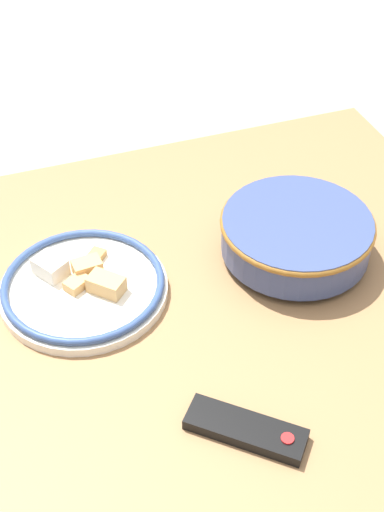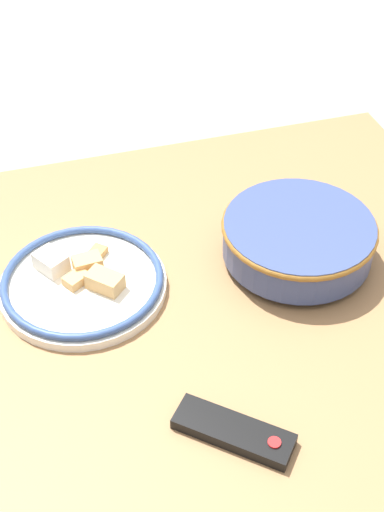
{
  "view_description": "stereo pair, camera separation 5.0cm",
  "coord_description": "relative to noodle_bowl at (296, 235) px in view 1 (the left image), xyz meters",
  "views": [
    {
      "loc": [
        0.27,
        0.8,
        1.66
      ],
      "look_at": [
        -0.05,
        -0.11,
        0.8
      ],
      "focal_mm": 50.0,
      "sensor_mm": 36.0,
      "label": 1
    },
    {
      "loc": [
        0.22,
        0.81,
        1.66
      ],
      "look_at": [
        -0.05,
        -0.11,
        0.8
      ],
      "focal_mm": 50.0,
      "sensor_mm": 36.0,
      "label": 2
    }
  ],
  "objects": [
    {
      "name": "dining_table",
      "position": [
        0.25,
        0.09,
        -0.13
      ],
      "size": [
        1.26,
        1.08,
        0.76
      ],
      "color": "olive",
      "rests_on": "ground_plane"
    },
    {
      "name": "tv_remote",
      "position": [
        0.24,
        0.34,
        -0.04
      ],
      "size": [
        0.17,
        0.16,
        0.02
      ],
      "rotation": [
        0.0,
        0.0,
        0.85
      ],
      "color": "black",
      "rests_on": "dining_table"
    },
    {
      "name": "food_plate",
      "position": [
        0.4,
        -0.04,
        -0.03
      ],
      "size": [
        0.3,
        0.3,
        0.05
      ],
      "color": "silver",
      "rests_on": "dining_table"
    },
    {
      "name": "noodle_bowl",
      "position": [
        0.0,
        0.0,
        0.0
      ],
      "size": [
        0.29,
        0.29,
        0.09
      ],
      "color": "#384775",
      "rests_on": "dining_table"
    }
  ]
}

